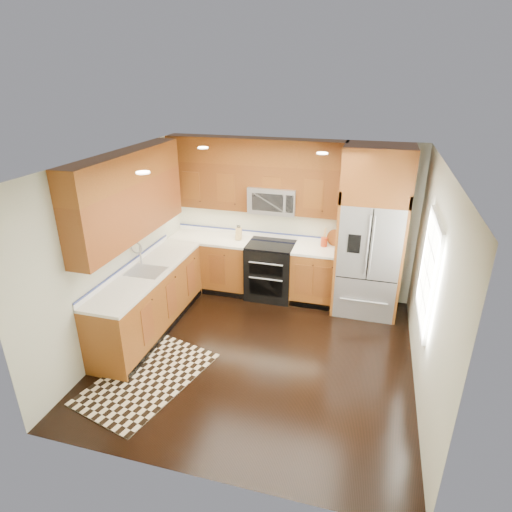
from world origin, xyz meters
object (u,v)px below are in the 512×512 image
(range, at_px, (271,270))
(rug, at_px, (148,378))
(refrigerator, at_px, (371,233))
(knife_block, at_px, (239,233))
(utensil_crock, at_px, (324,240))

(range, xyz_separation_m, rug, (-0.95, -2.52, -0.46))
(refrigerator, bearing_deg, range, 178.60)
(range, height_order, rug, range)
(refrigerator, height_order, knife_block, refrigerator)
(rug, bearing_deg, range, 84.04)
(knife_block, bearing_deg, utensil_crock, 2.70)
(range, bearing_deg, utensil_crock, 10.42)
(range, distance_m, rug, 2.73)
(rug, height_order, utensil_crock, utensil_crock)
(refrigerator, distance_m, knife_block, 2.15)
(utensil_crock, bearing_deg, knife_block, -177.30)
(range, height_order, utensil_crock, utensil_crock)
(refrigerator, xyz_separation_m, knife_block, (-2.13, 0.13, -0.26))
(refrigerator, height_order, utensil_crock, refrigerator)
(rug, relative_size, knife_block, 6.74)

